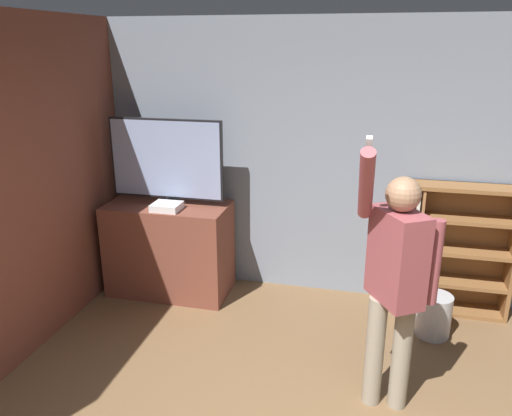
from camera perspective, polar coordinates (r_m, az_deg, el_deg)
wall_back at (r=4.90m, az=10.77°, el=5.01°), size 6.86×0.09×2.70m
wall_side_brick at (r=4.33m, az=-25.21°, el=1.80°), size 0.06×4.62×2.70m
tv_ledge at (r=5.16m, az=-9.82°, el=-4.57°), size 1.21×0.61×0.94m
television at (r=4.92m, az=-10.21°, el=5.35°), size 1.14×0.22×0.84m
game_console at (r=4.82m, az=-10.16°, el=0.15°), size 0.27×0.23×0.07m
bookshelf at (r=5.01m, az=20.98°, el=-4.73°), size 0.98×0.28×1.25m
person at (r=3.41m, az=15.65°, el=-7.40°), size 0.54×0.54×1.95m
waste_bin at (r=4.72m, az=19.64°, el=-11.48°), size 0.29×0.29×0.38m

